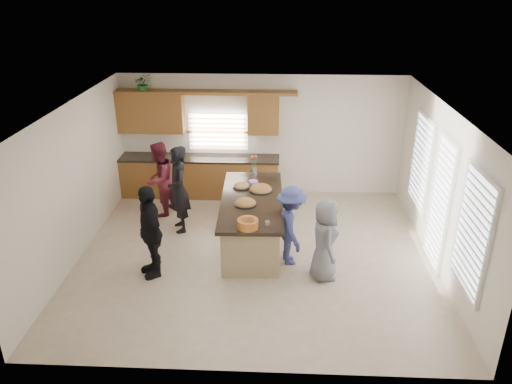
# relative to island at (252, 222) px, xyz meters

# --- Properties ---
(floor) EXTENTS (6.50, 6.50, 0.00)m
(floor) POSITION_rel_island_xyz_m (0.08, -0.44, -0.45)
(floor) COLOR beige
(floor) RESTS_ON ground
(room_shell) EXTENTS (6.52, 6.02, 2.81)m
(room_shell) POSITION_rel_island_xyz_m (0.08, -0.44, 1.45)
(room_shell) COLOR silver
(room_shell) RESTS_ON ground
(back_cabinetry) EXTENTS (4.08, 0.66, 2.46)m
(back_cabinetry) POSITION_rel_island_xyz_m (-1.39, 2.29, 0.46)
(back_cabinetry) COLOR brown
(back_cabinetry) RESTS_ON ground
(right_wall_glazing) EXTENTS (0.06, 4.00, 2.25)m
(right_wall_glazing) POSITION_rel_island_xyz_m (3.30, -0.58, 0.89)
(right_wall_glazing) COLOR white
(right_wall_glazing) RESTS_ON ground
(island) EXTENTS (1.23, 2.73, 0.95)m
(island) POSITION_rel_island_xyz_m (0.00, 0.00, 0.00)
(island) COLOR tan
(island) RESTS_ON ground
(platter_front) EXTENTS (0.43, 0.43, 0.17)m
(platter_front) POSITION_rel_island_xyz_m (-0.10, -0.27, 0.53)
(platter_front) COLOR black
(platter_front) RESTS_ON island
(platter_mid) EXTENTS (0.48, 0.48, 0.19)m
(platter_mid) POSITION_rel_island_xyz_m (0.15, 0.38, 0.53)
(platter_mid) COLOR black
(platter_mid) RESTS_ON island
(platter_back) EXTENTS (0.36, 0.36, 0.15)m
(platter_back) POSITION_rel_island_xyz_m (-0.23, 0.53, 0.52)
(platter_back) COLOR black
(platter_back) RESTS_ON island
(salad_bowl) EXTENTS (0.35, 0.35, 0.15)m
(salad_bowl) POSITION_rel_island_xyz_m (-0.00, -1.18, 0.58)
(salad_bowl) COLOR #CB6A25
(salad_bowl) RESTS_ON island
(clear_cup) EXTENTS (0.08, 0.08, 0.09)m
(clear_cup) POSITION_rel_island_xyz_m (0.32, -1.09, 0.54)
(clear_cup) COLOR white
(clear_cup) RESTS_ON island
(plate_stack) EXTENTS (0.19, 0.19, 0.05)m
(plate_stack) POSITION_rel_island_xyz_m (-0.01, 0.75, 0.52)
(plate_stack) COLOR #B997DC
(plate_stack) RESTS_ON island
(flower_vase) EXTENTS (0.14, 0.14, 0.44)m
(flower_vase) POSITION_rel_island_xyz_m (-0.02, 1.18, 0.73)
(flower_vase) COLOR silver
(flower_vase) RESTS_ON island
(potted_plant) EXTENTS (0.48, 0.46, 0.42)m
(potted_plant) POSITION_rel_island_xyz_m (-2.53, 2.38, 2.16)
(potted_plant) COLOR #2A6628
(potted_plant) RESTS_ON back_cabinetry
(woman_left_back) EXTENTS (0.63, 0.76, 1.78)m
(woman_left_back) POSITION_rel_island_xyz_m (-1.49, 0.50, 0.44)
(woman_left_back) COLOR black
(woman_left_back) RESTS_ON ground
(woman_left_mid) EXTENTS (0.83, 0.94, 1.63)m
(woman_left_mid) POSITION_rel_island_xyz_m (-2.04, 1.19, 0.36)
(woman_left_mid) COLOR maroon
(woman_left_mid) RESTS_ON ground
(woman_left_front) EXTENTS (0.83, 1.05, 1.67)m
(woman_left_front) POSITION_rel_island_xyz_m (-1.67, -1.16, 0.38)
(woman_left_front) COLOR black
(woman_left_front) RESTS_ON ground
(woman_right_back) EXTENTS (0.71, 1.03, 1.47)m
(woman_right_back) POSITION_rel_island_xyz_m (0.73, -0.65, 0.28)
(woman_right_back) COLOR navy
(woman_right_back) RESTS_ON ground
(woman_right_front) EXTENTS (0.55, 0.77, 1.46)m
(woman_right_front) POSITION_rel_island_xyz_m (1.29, -1.12, 0.28)
(woman_right_front) COLOR slate
(woman_right_front) RESTS_ON ground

